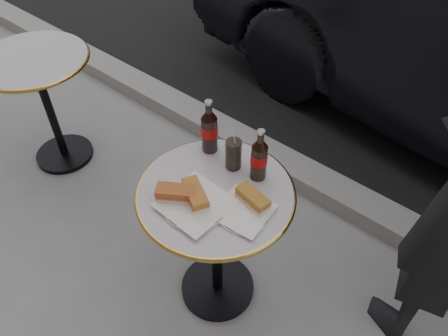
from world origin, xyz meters
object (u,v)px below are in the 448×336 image
Objects in this scene: bistro_table at (217,246)px; cola_bottle_right at (259,155)px; cola_glass at (233,154)px; plate_right at (243,212)px; plate_left at (195,205)px; cola_bottle_left at (209,126)px.

cola_bottle_right is at bearing 65.07° from bistro_table.
bistro_table is 5.30× the size of cola_glass.
cola_bottle_right is 1.72× the size of cola_glass.
plate_left is at bearing -151.31° from plate_right.
plate_left is at bearing -107.83° from cola_bottle_right.
plate_left is 0.26m from cola_glass.
cola_bottle_right reaches higher than plate_left.
cola_bottle_left reaches higher than cola_glass.
plate_left is at bearing -58.85° from cola_bottle_left.
plate_right is (0.16, 0.09, -0.00)m from plate_left.
cola_bottle_right is (0.09, 0.27, 0.11)m from plate_left.
plate_right is 0.25m from cola_glass.
bistro_table is at bearing -43.76° from cola_bottle_left.
plate_left is 1.24× the size of plate_right.
bistro_table is 0.40m from plate_right.
plate_left is 0.99× the size of cola_bottle_left.
cola_bottle_left is at bearing 121.15° from plate_left.
cola_glass is (-0.18, 0.17, 0.06)m from plate_right.
plate_right is at bearing -42.68° from cola_glass.
cola_bottle_left is (-0.32, 0.18, 0.12)m from plate_right.
cola_glass is at bearing 102.63° from bistro_table.
cola_glass is at bearing 95.33° from plate_left.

